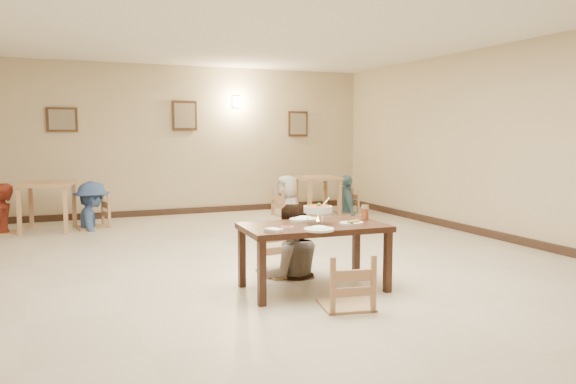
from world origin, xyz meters
name	(u,v)px	position (x,y,z in m)	size (l,w,h in m)	color
floor	(267,267)	(0.00, 0.00, 0.00)	(10.00, 10.00, 0.00)	beige
ceiling	(266,18)	(0.00, 0.00, 3.00)	(10.00, 10.00, 0.00)	silver
wall_back	(180,141)	(0.00, 5.00, 1.50)	(10.00, 10.00, 0.00)	#C0AD8A
wall_right	(519,143)	(4.00, 0.00, 1.50)	(10.00, 10.00, 0.00)	#C0AD8A
baseboard_back	(181,211)	(0.00, 4.97, 0.06)	(8.00, 0.06, 0.12)	black
baseboard_right	(514,239)	(3.97, 0.00, 0.06)	(0.06, 10.00, 0.12)	black
picture_a	(62,120)	(-2.20, 4.96, 1.90)	(0.55, 0.04, 0.45)	#382315
picture_b	(185,116)	(0.10, 4.96, 2.00)	(0.50, 0.04, 0.60)	#382315
picture_c	(298,124)	(2.60, 4.96, 1.85)	(0.45, 0.04, 0.55)	#382315
wall_sconce	(237,102)	(1.20, 4.96, 2.30)	(0.16, 0.05, 0.22)	#FFD88C
main_table	(314,232)	(0.11, -1.11, 0.62)	(1.52, 0.90, 0.70)	#381E15
chair_far	(284,228)	(0.09, -0.35, 0.54)	(0.51, 0.51, 1.09)	tan
chair_near	(346,255)	(0.15, -1.77, 0.50)	(0.47, 0.47, 1.00)	tan
main_diner	(290,204)	(0.12, -0.46, 0.84)	(0.81, 0.63, 1.67)	gray
curry_warmer	(318,209)	(0.16, -1.11, 0.85)	(0.33, 0.30, 0.27)	silver
rice_plate_far	(304,219)	(0.12, -0.83, 0.71)	(0.32, 0.32, 0.07)	white
rice_plate_near	(319,229)	(0.00, -1.47, 0.71)	(0.30, 0.30, 0.07)	white
fried_plate	(351,223)	(0.48, -1.25, 0.72)	(0.26, 0.26, 0.06)	white
chili_dish	(288,227)	(-0.23, -1.22, 0.71)	(0.12, 0.12, 0.02)	white
napkin_cutlery	(274,230)	(-0.43, -1.34, 0.71)	(0.20, 0.25, 0.03)	white
drink_glass	(365,213)	(0.77, -1.04, 0.77)	(0.08, 0.08, 0.17)	white
bg_table_left	(47,190)	(-2.50, 3.86, 0.69)	(0.99, 0.99, 0.83)	tan
bg_table_right	(318,183)	(2.55, 3.85, 0.64)	(0.79, 0.79, 0.78)	tan
bg_chair_ll	(1,206)	(-3.20, 3.89, 0.45)	(0.43, 0.43, 0.91)	tan
bg_chair_lr	(92,197)	(-1.79, 3.87, 0.55)	(0.51, 0.51, 1.09)	tan
bg_chair_rl	(287,190)	(1.92, 3.93, 0.51)	(0.48, 0.48, 1.03)	tan
bg_chair_rr	(346,191)	(3.19, 3.81, 0.47)	(0.44, 0.44, 0.94)	tan
bg_diner_a	(0,184)	(-3.20, 3.89, 0.83)	(0.60, 0.40, 1.66)	#5A1C12
bg_diner_b	(91,181)	(-1.79, 3.87, 0.82)	(1.06, 0.61, 1.64)	#39578D
bg_diner_c	(287,175)	(1.92, 3.93, 0.81)	(0.79, 0.52, 1.62)	silver
bg_diner_d	(346,175)	(3.19, 3.81, 0.79)	(0.93, 0.39, 1.58)	#5A8996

